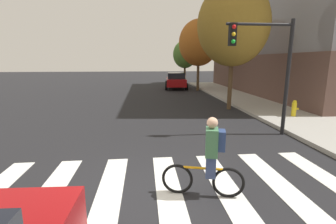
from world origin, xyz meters
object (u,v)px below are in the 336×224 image
Objects in this scene: sedan_mid at (176,80)px; street_tree_mid at (199,43)px; fire_hydrant at (294,108)px; street_tree_far at (185,54)px; street_tree_near at (233,25)px; traffic_light_near at (268,58)px; cyclist at (209,158)px.

street_tree_mid reaches higher than sedan_mid.
sedan_mid reaches higher than fire_hydrant.
street_tree_mid is at bearing -90.46° from street_tree_far.
street_tree_near is at bearing -90.66° from street_tree_far.
traffic_light_near reaches higher than fire_hydrant.
street_tree_near is at bearing 84.42° from traffic_light_near.
fire_hydrant is (2.74, 2.30, -2.33)m from traffic_light_near.
fire_hydrant is 19.85m from street_tree_far.
traffic_light_near is (1.18, -15.97, 2.04)m from sedan_mid.
fire_hydrant is 0.12× the size of street_tree_mid.
fire_hydrant is 0.15× the size of street_tree_far.
street_tree_near reaches higher than cyclist.
traffic_light_near is 5.38× the size of fire_hydrant.
street_tree_mid is at bearing -47.63° from sedan_mid.
street_tree_far is (-2.05, 19.51, 2.98)m from fire_hydrant.
street_tree_mid is (-2.12, 11.69, 3.81)m from fire_hydrant.
street_tree_near is at bearing -81.36° from sedan_mid.
traffic_light_near reaches higher than sedan_mid.
street_tree_near is 16.84m from street_tree_far.
street_tree_far is at bearing 89.34° from street_tree_near.
cyclist is 2.17× the size of fire_hydrant.
sedan_mid is 0.74× the size of street_tree_mid.
traffic_light_near is 0.65× the size of street_tree_mid.
cyclist is at bearing -101.75° from street_tree_mid.
street_tree_near reaches higher than fire_hydrant.
street_tree_mid is (3.74, 17.97, 3.50)m from cyclist.
street_tree_near is 1.08× the size of street_tree_mid.
cyclist is 0.24× the size of street_tree_near.
street_tree_far is (0.19, 16.80, -1.16)m from street_tree_near.
cyclist is 10.41m from street_tree_near.
street_tree_far is at bearing 96.01° from fire_hydrant.
cyclist is 0.32× the size of street_tree_far.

